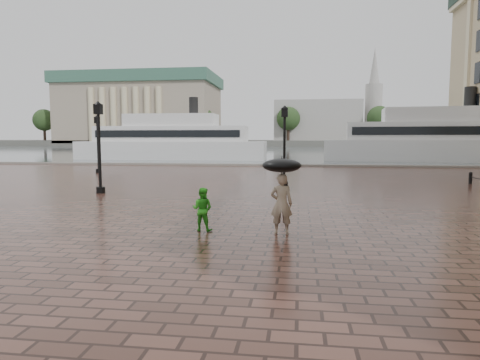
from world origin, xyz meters
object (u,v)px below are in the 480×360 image
(child_pedestrian, at_px, (202,209))
(ferry_far, at_px, (439,139))
(street_lamps, at_px, (155,145))
(ferry_near, at_px, (172,141))
(adult_pedestrian, at_px, (281,204))

(child_pedestrian, bearing_deg, ferry_far, -105.44)
(street_lamps, bearing_deg, ferry_near, 104.82)
(adult_pedestrian, height_order, ferry_near, ferry_near)
(street_lamps, relative_size, child_pedestrian, 12.05)
(adult_pedestrian, bearing_deg, child_pedestrian, -5.84)
(ferry_far, bearing_deg, street_lamps, -126.32)
(ferry_near, distance_m, ferry_far, 32.75)
(adult_pedestrian, height_order, child_pedestrian, adult_pedestrian)
(adult_pedestrian, relative_size, ferry_near, 0.07)
(street_lamps, xyz_separation_m, adult_pedestrian, (8.35, -13.39, -1.46))
(ferry_far, bearing_deg, ferry_near, -175.14)
(adult_pedestrian, distance_m, ferry_far, 44.88)
(ferry_far, bearing_deg, child_pedestrian, -109.35)
(street_lamps, xyz_separation_m, ferry_near, (-7.55, 28.53, 0.07))
(street_lamps, distance_m, adult_pedestrian, 15.85)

